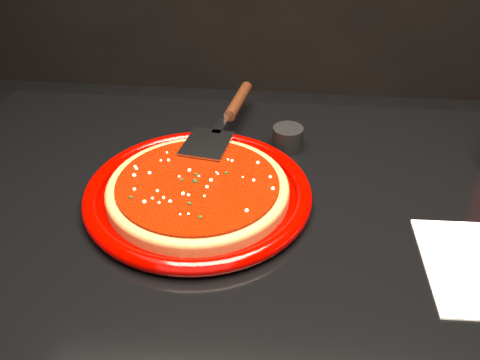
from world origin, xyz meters
name	(u,v)px	position (x,y,z in m)	size (l,w,h in m)	color
plate	(198,193)	(-0.16, 0.07, 0.76)	(0.34, 0.34, 0.03)	#6C0100
pizza_crust	(198,191)	(-0.16, 0.07, 0.77)	(0.27, 0.27, 0.01)	brown
pizza_crust_rim	(198,187)	(-0.16, 0.07, 0.77)	(0.27, 0.27, 0.02)	brown
pizza_sauce	(198,185)	(-0.16, 0.07, 0.78)	(0.24, 0.24, 0.01)	#6B0F00
parmesan_dusting	(197,181)	(-0.16, 0.07, 0.79)	(0.23, 0.23, 0.01)	#F8EFC4
basil_flecks	(197,182)	(-0.16, 0.07, 0.78)	(0.21, 0.21, 0.00)	black
pizza_server	(225,119)	(-0.14, 0.25, 0.79)	(0.09, 0.30, 0.02)	#B1B3B8
ramekin	(288,138)	(-0.03, 0.23, 0.77)	(0.05, 0.05, 0.04)	black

